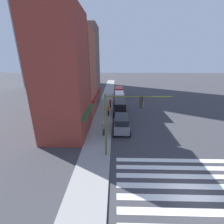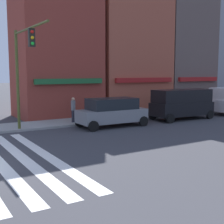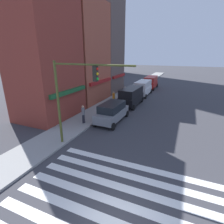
% 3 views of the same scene
% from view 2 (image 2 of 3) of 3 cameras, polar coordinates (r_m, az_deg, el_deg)
% --- Properties ---
extents(storefront_row, '(20.09, 5.30, 14.99)m').
position_cam_2_polar(storefront_row, '(29.96, 2.64, 13.65)').
color(storefront_row, maroon).
rests_on(storefront_row, ground_plane).
extents(traffic_signal, '(0.32, 5.74, 6.20)m').
position_cam_2_polar(traffic_signal, '(18.90, -15.94, 8.93)').
color(traffic_signal, '#474C1E').
rests_on(traffic_signal, ground_plane).
extents(suv_grey, '(4.73, 2.12, 1.94)m').
position_cam_2_polar(suv_grey, '(21.11, -0.00, 0.08)').
color(suv_grey, slate).
rests_on(suv_grey, ground_plane).
extents(van_black, '(5.06, 2.22, 2.34)m').
position_cam_2_polar(van_black, '(25.03, 12.66, 1.62)').
color(van_black, black).
rests_on(van_black, ground_plane).
extents(pedestrian_red_jacket, '(0.32, 0.32, 1.77)m').
position_cam_2_polar(pedestrian_red_jacket, '(28.25, 14.04, 1.77)').
color(pedestrian_red_jacket, '#23232D').
rests_on(pedestrian_red_jacket, sidewalk_left).
extents(pedestrian_grey_coat, '(0.32, 0.32, 1.77)m').
position_cam_2_polar(pedestrian_grey_coat, '(22.22, -7.10, 0.50)').
color(pedestrian_grey_coat, '#23232D').
rests_on(pedestrian_grey_coat, sidewalk_left).
extents(pedestrian_orange_vest, '(0.32, 0.32, 1.77)m').
position_cam_2_polar(pedestrian_orange_vest, '(25.73, 7.55, 1.41)').
color(pedestrian_orange_vest, '#23232D').
rests_on(pedestrian_orange_vest, sidewalk_left).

